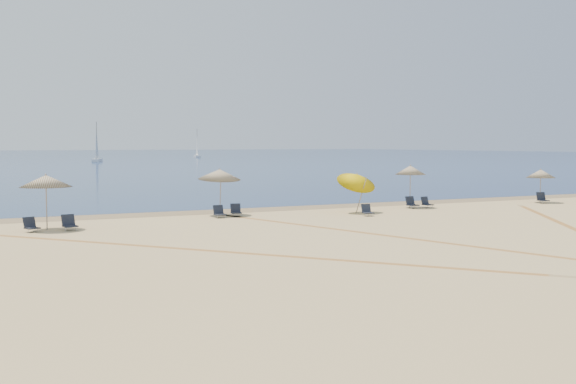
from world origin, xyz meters
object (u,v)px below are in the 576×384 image
at_px(chair_2, 31,225).
at_px(chair_5, 236,211).
at_px(umbrella_2, 220,174).
at_px(chair_4, 219,212).
at_px(chair_7, 412,203).
at_px(umbrella_1, 46,181).
at_px(chair_6, 367,211).
at_px(sailboat_0, 97,150).
at_px(chair_9, 542,198).
at_px(sailboat_1, 197,149).
at_px(umbrella_5, 541,174).
at_px(chair_8, 426,203).
at_px(chair_3, 69,223).
at_px(umbrella_3, 357,179).
at_px(umbrella_4, 410,170).

relative_size(chair_2, chair_5, 1.07).
bearing_deg(umbrella_2, chair_4, -111.56).
distance_m(umbrella_2, chair_7, 12.22).
height_order(umbrella_1, chair_6, umbrella_1).
bearing_deg(sailboat_0, chair_7, -72.58).
xyz_separation_m(chair_4, chair_9, (22.43, -0.79, 0.03)).
xyz_separation_m(umbrella_2, chair_2, (-10.12, -3.15, -1.97)).
xyz_separation_m(chair_2, sailboat_1, (59.36, 158.24, 2.17)).
relative_size(umbrella_5, chair_8, 3.15).
distance_m(chair_3, chair_6, 15.67).
xyz_separation_m(chair_6, chair_9, (14.78, 1.82, 0.04)).
height_order(umbrella_3, sailboat_0, sailboat_0).
relative_size(chair_6, chair_7, 0.93).
bearing_deg(chair_5, umbrella_3, 0.23).
distance_m(chair_6, chair_9, 14.90).
relative_size(umbrella_3, chair_3, 3.49).
height_order(chair_6, sailboat_0, sailboat_0).
bearing_deg(chair_3, sailboat_0, 69.87).
relative_size(umbrella_3, chair_7, 3.75).
xyz_separation_m(umbrella_5, chair_7, (-10.27, 0.31, -1.62)).
bearing_deg(umbrella_4, chair_3, -173.03).
relative_size(chair_9, sailboat_1, 0.10).
relative_size(umbrella_1, chair_8, 3.57).
bearing_deg(chair_3, chair_9, -7.05).
relative_size(chair_5, chair_8, 1.03).
relative_size(umbrella_1, chair_3, 3.31).
xyz_separation_m(chair_9, sailboat_0, (-7.54, 120.33, 2.31)).
distance_m(umbrella_2, sailboat_0, 119.26).
distance_m(chair_5, chair_7, 11.33).
height_order(umbrella_3, chair_4, umbrella_3).
relative_size(chair_8, chair_9, 0.87).
xyz_separation_m(umbrella_4, chair_3, (-20.70, -2.53, -2.00)).
height_order(umbrella_5, chair_7, umbrella_5).
height_order(umbrella_1, chair_7, umbrella_1).
relative_size(chair_5, chair_7, 1.03).
distance_m(umbrella_3, chair_5, 7.17).
xyz_separation_m(umbrella_1, chair_8, (22.52, 1.51, -1.95)).
relative_size(chair_4, sailboat_0, 0.08).
height_order(umbrella_4, chair_3, umbrella_4).
xyz_separation_m(sailboat_0, sailboat_1, (34.82, 36.70, -0.17)).
distance_m(chair_6, chair_7, 5.48).
xyz_separation_m(chair_7, chair_8, (1.13, 0.01, -0.03)).
bearing_deg(chair_4, sailboat_0, 82.50).
xyz_separation_m(chair_2, sailboat_0, (24.54, 121.54, 2.34)).
xyz_separation_m(umbrella_3, chair_2, (-17.62, -0.99, -1.66)).
bearing_deg(chair_2, chair_4, -10.24).
bearing_deg(sailboat_1, chair_9, -88.75).
distance_m(chair_2, sailboat_1, 169.02).
height_order(chair_2, sailboat_0, sailboat_0).
xyz_separation_m(chair_8, sailboat_0, (1.29, 119.54, 2.34)).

